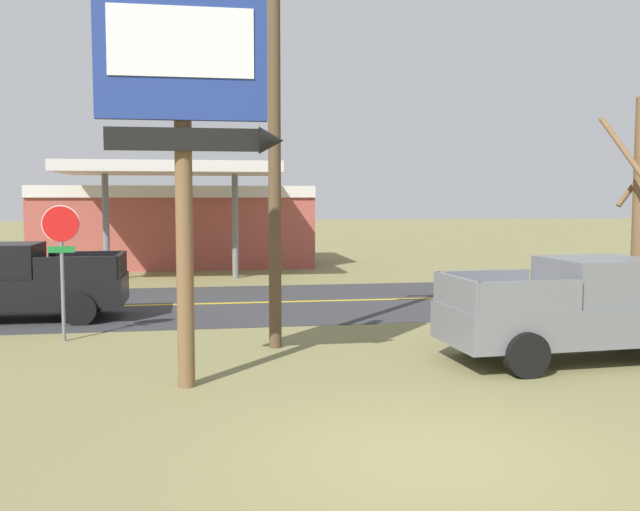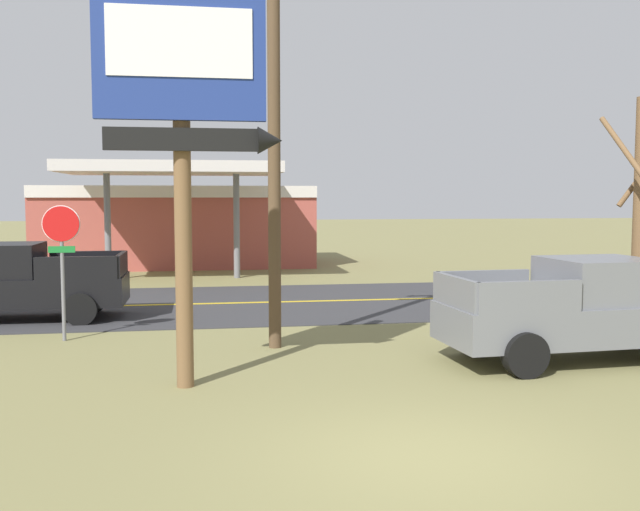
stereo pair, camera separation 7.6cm
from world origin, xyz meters
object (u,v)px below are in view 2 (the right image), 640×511
object	(u,v)px
motel_sign	(185,109)
utility_pole	(274,121)
gas_station	(178,223)
pickup_black_on_road	(17,283)
pickup_grey_parked_on_lawn	(581,311)
stop_sign	(62,248)

from	to	relation	value
motel_sign	utility_pole	bearing A→B (deg)	60.30
gas_station	motel_sign	bearing A→B (deg)	-87.74
gas_station	pickup_black_on_road	bearing A→B (deg)	-103.78
utility_pole	pickup_black_on_road	bearing A→B (deg)	144.73
pickup_black_on_road	motel_sign	bearing A→B (deg)	-58.98
pickup_grey_parked_on_lawn	pickup_black_on_road	distance (m)	13.40
pickup_grey_parked_on_lawn	pickup_black_on_road	size ratio (longest dim) A/B	1.02
stop_sign	gas_station	world-z (taller)	gas_station
pickup_grey_parked_on_lawn	utility_pole	bearing A→B (deg)	159.16
pickup_grey_parked_on_lawn	pickup_black_on_road	world-z (taller)	same
stop_sign	pickup_grey_parked_on_lawn	size ratio (longest dim) A/B	0.56
motel_sign	utility_pole	size ratio (longest dim) A/B	0.75
motel_sign	pickup_grey_parked_on_lawn	world-z (taller)	motel_sign
motel_sign	gas_station	world-z (taller)	motel_sign
stop_sign	pickup_black_on_road	size ratio (longest dim) A/B	0.57
utility_pole	pickup_black_on_road	size ratio (longest dim) A/B	1.68
stop_sign	utility_pole	xyz separation A→B (m)	(4.47, -1.41, 2.65)
stop_sign	pickup_black_on_road	xyz separation A→B (m)	(-1.64, 2.91, -1.06)
utility_pole	pickup_grey_parked_on_lawn	xyz separation A→B (m)	(5.64, -2.15, -3.71)
pickup_black_on_road	stop_sign	bearing A→B (deg)	-60.66
stop_sign	pickup_grey_parked_on_lawn	distance (m)	10.76
stop_sign	pickup_grey_parked_on_lawn	xyz separation A→B (m)	(10.10, -3.55, -1.06)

